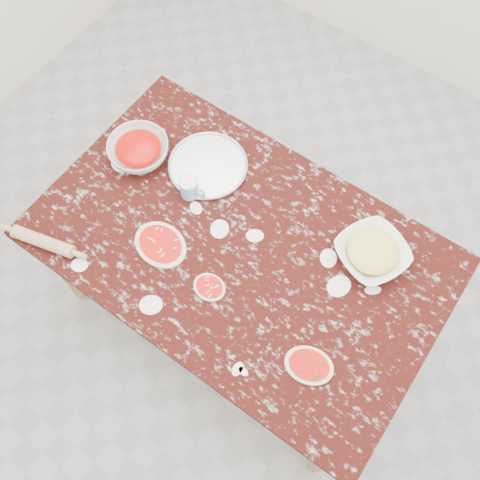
% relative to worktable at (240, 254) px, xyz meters
% --- Properties ---
extents(ground, '(4.00, 4.00, 0.00)m').
position_rel_worktable_xyz_m(ground, '(0.00, 0.00, -0.67)').
color(ground, gray).
extents(worktable, '(1.60, 1.00, 0.75)m').
position_rel_worktable_xyz_m(worktable, '(0.00, 0.00, 0.00)').
color(worktable, black).
rests_on(worktable, ground).
extents(pizza_tray, '(0.37, 0.37, 0.01)m').
position_rel_worktable_xyz_m(pizza_tray, '(-0.32, 0.22, 0.09)').
color(pizza_tray, '#B2B2B7').
rests_on(pizza_tray, worktable).
extents(sauce_bowl, '(0.34, 0.34, 0.08)m').
position_rel_worktable_xyz_m(sauce_bowl, '(-0.59, 0.10, 0.12)').
color(sauce_bowl, white).
rests_on(sauce_bowl, worktable).
extents(cheese_bowl, '(0.35, 0.35, 0.06)m').
position_rel_worktable_xyz_m(cheese_bowl, '(0.44, 0.25, 0.12)').
color(cheese_bowl, white).
rests_on(cheese_bowl, worktable).
extents(flour_mug, '(0.12, 0.08, 0.09)m').
position_rel_worktable_xyz_m(flour_mug, '(-0.30, 0.08, 0.13)').
color(flour_mug, '#73A4CB').
rests_on(flour_mug, worktable).
extents(pizza_left, '(0.25, 0.20, 0.02)m').
position_rel_worktable_xyz_m(pizza_left, '(-0.25, -0.18, 0.09)').
color(pizza_left, beige).
rests_on(pizza_left, worktable).
extents(pizza_mid, '(0.13, 0.11, 0.02)m').
position_rel_worktable_xyz_m(pizza_mid, '(0.01, -0.21, 0.09)').
color(pizza_mid, beige).
rests_on(pizza_mid, worktable).
extents(pizza_right, '(0.21, 0.18, 0.02)m').
position_rel_worktable_xyz_m(pizza_right, '(0.47, -0.24, 0.09)').
color(pizza_right, beige).
rests_on(pizza_right, worktable).
extents(rolling_pin, '(0.26, 0.12, 0.05)m').
position_rel_worktable_xyz_m(rolling_pin, '(-0.63, -0.44, 0.11)').
color(rolling_pin, tan).
rests_on(rolling_pin, worktable).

